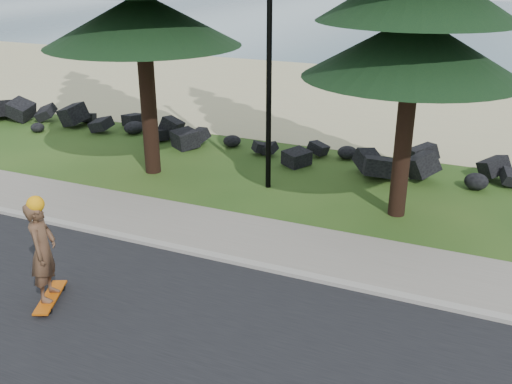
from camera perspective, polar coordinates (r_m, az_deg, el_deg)
ground at (r=12.73m, az=-4.23°, el=-4.44°), size 160.00×160.00×0.00m
road at (r=9.59m, az=-17.06°, el=-15.47°), size 160.00×7.00×0.02m
kerb at (r=12.01m, az=-6.21°, el=-6.00°), size 160.00×0.20×0.10m
sidewalk at (r=12.87m, az=-3.83°, el=-3.92°), size 160.00×2.00×0.08m
beach_sand at (r=25.75m, az=10.83°, el=9.18°), size 160.00×15.00×0.01m
ocean at (r=61.53m, az=18.90°, el=15.96°), size 160.00×58.00×0.01m
seawall_boulders at (r=17.49m, az=4.17°, el=3.21°), size 60.00×2.40×1.10m
lamp_post at (r=14.36m, az=1.35°, el=16.01°), size 0.25×0.14×8.14m
skateboarder at (r=10.56m, az=-20.52°, el=-5.60°), size 0.69×1.12×2.05m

